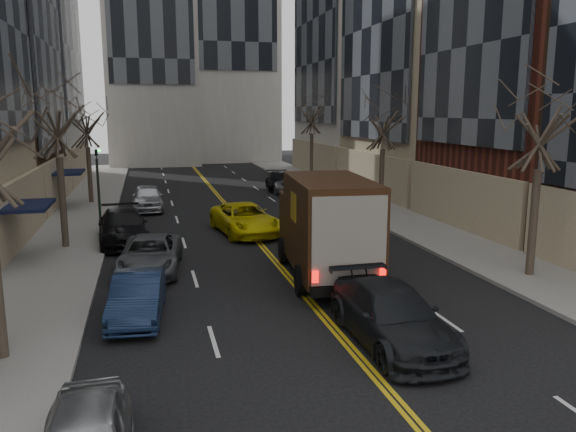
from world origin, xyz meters
name	(u,v)px	position (x,y,z in m)	size (l,w,h in m)	color
sidewalk_left	(79,220)	(-9.00, 27.00, 0.07)	(4.00, 66.00, 0.15)	slate
sidewalk_right	(371,207)	(9.00, 27.00, 0.07)	(4.00, 66.00, 0.15)	slate
tree_lf_mid	(55,102)	(-8.80, 20.00, 6.60)	(3.20, 3.20, 8.91)	#382D23
tree_lf_far	(86,114)	(-8.80, 33.00, 6.02)	(3.20, 3.20, 8.12)	#382D23
tree_rt_near	(543,104)	(8.80, 11.00, 6.45)	(3.20, 3.20, 8.71)	#382D23
tree_rt_mid	(384,112)	(8.80, 25.00, 6.17)	(3.20, 3.20, 8.32)	#382D23
tree_rt_far	(312,104)	(8.80, 40.00, 6.74)	(3.20, 3.20, 9.11)	#382D23
traffic_signal	(98,182)	(-7.39, 22.00, 2.82)	(0.29, 0.26, 4.70)	black
ups_truck	(326,228)	(1.34, 12.93, 1.94)	(3.40, 7.26, 3.85)	black
observer_sedan	(391,315)	(1.20, 6.74, 0.78)	(2.20, 5.36, 1.55)	black
taxi	(245,219)	(-0.30, 21.35, 0.77)	(2.55, 5.54, 1.54)	#D9C809
pedestrian	(348,259)	(2.05, 12.49, 0.81)	(0.59, 0.39, 1.61)	black
parked_lf_b	(138,297)	(-5.52, 10.31, 0.69)	(1.45, 4.16, 1.37)	#121F3A
parked_lf_c	(150,255)	(-5.10, 15.39, 0.69)	(2.28, 4.95, 1.38)	#4D5055
parked_lf_d	(123,227)	(-6.30, 20.72, 0.79)	(2.21, 5.44, 1.58)	black
parked_lf_e	(148,198)	(-5.10, 29.67, 0.80)	(1.90, 4.72, 1.61)	#B7BABF
parked_rt_a	(351,208)	(6.30, 23.57, 0.71)	(1.49, 4.28, 1.41)	#4E5056
parked_rt_b	(294,189)	(5.25, 32.49, 0.65)	(2.15, 4.66, 1.29)	#9EA1A5
parked_rt_c	(279,181)	(5.14, 36.69, 0.71)	(1.98, 4.87, 1.41)	black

